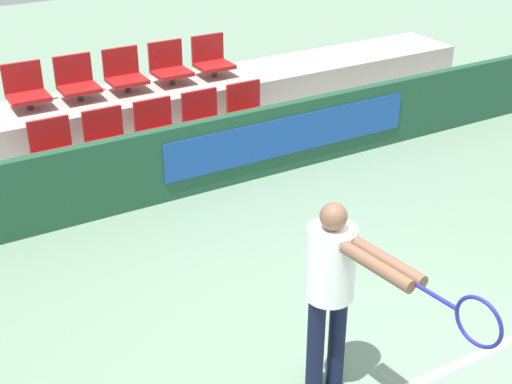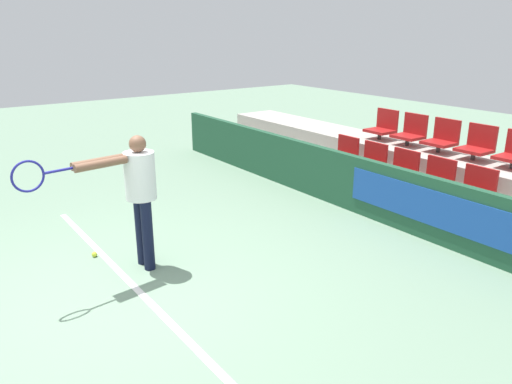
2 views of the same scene
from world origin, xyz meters
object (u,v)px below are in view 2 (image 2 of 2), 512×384
object	(u,v)px
stadium_chair_5	(383,126)
stadium_chair_3	(435,179)
stadium_chair_0	(343,154)
stadium_chair_4	(475,190)
stadium_chair_1	(370,161)
stadium_chair_8	(477,145)
stadium_chair_2	(401,170)
stadium_chair_6	(411,132)
tennis_ball	(94,254)
stadium_chair_7	(442,138)
tennis_player	(136,188)

from	to	relation	value
stadium_chair_5	stadium_chair_3	bearing A→B (deg)	-27.93
stadium_chair_0	stadium_chair_4	world-z (taller)	same
stadium_chair_1	stadium_chair_4	world-z (taller)	same
stadium_chair_8	stadium_chair_0	bearing A→B (deg)	-152.07
stadium_chair_0	stadium_chair_5	xyz separation A→B (m)	(0.00, 1.00, 0.38)
stadium_chair_2	stadium_chair_6	world-z (taller)	stadium_chair_6
stadium_chair_1	tennis_ball	bearing A→B (deg)	-95.06
stadium_chair_8	tennis_ball	size ratio (longest dim) A/B	8.21
stadium_chair_3	stadium_chair_6	xyz separation A→B (m)	(-1.25, 1.00, 0.38)
stadium_chair_1	stadium_chair_7	xyz separation A→B (m)	(0.63, 1.00, 0.38)
stadium_chair_6	stadium_chair_7	bearing A→B (deg)	0.00
stadium_chair_1	stadium_chair_6	bearing A→B (deg)	90.00
tennis_player	stadium_chair_3	bearing A→B (deg)	69.15
tennis_ball	stadium_chair_0	bearing A→B (deg)	92.79
stadium_chair_5	tennis_player	xyz separation A→B (m)	(0.84, -5.20, 0.01)
stadium_chair_4	stadium_chair_5	size ratio (longest dim) A/B	1.00
stadium_chair_8	tennis_player	xyz separation A→B (m)	(-1.04, -5.20, 0.01)
stadium_chair_1	tennis_player	distance (m)	4.23
stadium_chair_1	stadium_chair_7	size ratio (longest dim) A/B	1.00
stadium_chair_0	stadium_chair_8	distance (m)	2.16
stadium_chair_1	stadium_chair_8	world-z (taller)	stadium_chair_8
stadium_chair_0	tennis_player	world-z (taller)	tennis_player
stadium_chair_2	stadium_chair_7	distance (m)	1.07
stadium_chair_0	tennis_ball	distance (m)	4.61
stadium_chair_5	stadium_chair_7	world-z (taller)	same
stadium_chair_2	stadium_chair_1	bearing A→B (deg)	180.00
stadium_chair_6	tennis_player	bearing A→B (deg)	-87.64
stadium_chair_6	stadium_chair_7	xyz separation A→B (m)	(0.63, 0.00, 0.00)
stadium_chair_8	stadium_chair_4	bearing A→B (deg)	-57.84
tennis_ball	stadium_chair_2	bearing A→B (deg)	77.27
stadium_chair_3	tennis_player	world-z (taller)	tennis_player
stadium_chair_3	tennis_ball	size ratio (longest dim) A/B	8.21
stadium_chair_0	stadium_chair_5	size ratio (longest dim) A/B	1.00
stadium_chair_1	stadium_chair_2	world-z (taller)	same
stadium_chair_4	stadium_chair_1	bearing A→B (deg)	180.00
stadium_chair_7	stadium_chair_6	bearing A→B (deg)	180.00
stadium_chair_5	stadium_chair_8	size ratio (longest dim) A/B	1.00
stadium_chair_2	tennis_player	distance (m)	4.24
tennis_player	tennis_ball	bearing A→B (deg)	-156.50
stadium_chair_1	stadium_chair_6	xyz separation A→B (m)	(0.00, 1.00, 0.38)
stadium_chair_1	stadium_chair_2	bearing A→B (deg)	0.00
stadium_chair_6	stadium_chair_2	bearing A→B (deg)	-57.84
stadium_chair_2	stadium_chair_4	bearing A→B (deg)	0.00
stadium_chair_0	stadium_chair_1	distance (m)	0.63
stadium_chair_2	stadium_chair_3	world-z (taller)	same
stadium_chair_2	tennis_player	size ratio (longest dim) A/B	0.34
stadium_chair_5	tennis_ball	bearing A→B (deg)	-87.71
stadium_chair_3	stadium_chair_7	bearing A→B (deg)	122.16
stadium_chair_1	stadium_chair_7	world-z (taller)	stadium_chair_7
stadium_chair_8	tennis_ball	xyz separation A→B (m)	(-1.66, -5.56, -0.97)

